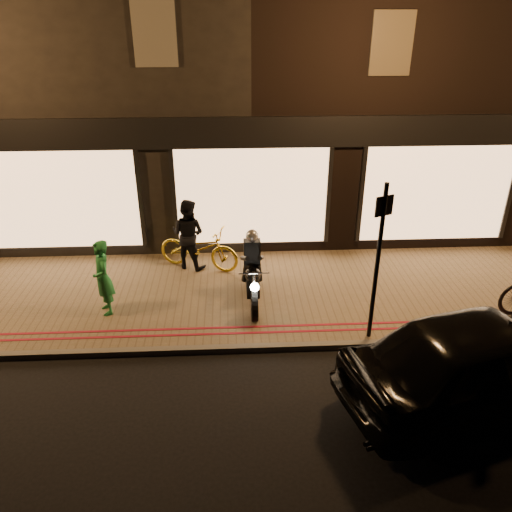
{
  "coord_description": "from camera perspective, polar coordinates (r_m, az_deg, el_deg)",
  "views": [
    {
      "loc": [
        -0.5,
        -7.4,
        5.63
      ],
      "look_at": [
        -0.01,
        1.77,
        1.1
      ],
      "focal_mm": 35.0,
      "sensor_mm": 36.0,
      "label": 1
    }
  ],
  "objects": [
    {
      "name": "bicycle_gold",
      "position": [
        11.75,
        -6.57,
        0.92
      ],
      "size": [
        2.08,
        1.34,
        1.03
      ],
      "primitive_type": "imported",
      "rotation": [
        0.0,
        0.0,
        1.21
      ],
      "color": "gold",
      "rests_on": "sidewalk"
    },
    {
      "name": "kerb_stone",
      "position": [
        9.31,
        0.65,
        -10.46
      ],
      "size": [
        50.0,
        0.14,
        0.12
      ],
      "primitive_type": "cube",
      "color": "#59544C",
      "rests_on": "ground"
    },
    {
      "name": "sign_post",
      "position": [
        8.92,
        13.8,
        0.01
      ],
      "size": [
        0.33,
        0.17,
        3.0
      ],
      "rotation": [
        0.0,
        0.0,
        0.4
      ],
      "color": "black",
      "rests_on": "sidewalk"
    },
    {
      "name": "ground",
      "position": [
        9.31,
        0.67,
        -10.94
      ],
      "size": [
        90.0,
        90.0,
        0.0
      ],
      "primitive_type": "plane",
      "color": "black",
      "rests_on": "ground"
    },
    {
      "name": "parked_car",
      "position": [
        8.6,
        25.1,
        -10.8
      ],
      "size": [
        5.02,
        3.05,
        1.6
      ],
      "primitive_type": "imported",
      "rotation": [
        0.0,
        0.0,
        1.84
      ],
      "color": "black",
      "rests_on": "ground"
    },
    {
      "name": "red_kerb_lines",
      "position": [
        9.68,
        0.47,
        -8.4
      ],
      "size": [
        50.0,
        0.26,
        0.01
      ],
      "color": "maroon",
      "rests_on": "sidewalk"
    },
    {
      "name": "sidewalk",
      "position": [
        10.94,
        0.01,
        -4.35
      ],
      "size": [
        50.0,
        4.0,
        0.12
      ],
      "primitive_type": "cube",
      "color": "brown",
      "rests_on": "ground"
    },
    {
      "name": "person_dark",
      "position": [
        11.7,
        -7.77,
        2.49
      ],
      "size": [
        1.01,
        0.92,
        1.68
      ],
      "primitive_type": "imported",
      "rotation": [
        0.0,
        0.0,
        2.71
      ],
      "color": "black",
      "rests_on": "sidewalk"
    },
    {
      "name": "motorcycle",
      "position": [
        10.26,
        -0.4,
        -2.22
      ],
      "size": [
        0.6,
        1.94,
        1.59
      ],
      "rotation": [
        0.0,
        0.0,
        0.01
      ],
      "color": "black",
      "rests_on": "sidewalk"
    },
    {
      "name": "person_green",
      "position": [
        10.28,
        -17.08,
        -2.39
      ],
      "size": [
        0.58,
        0.67,
        1.56
      ],
      "primitive_type": "imported",
      "rotation": [
        0.0,
        0.0,
        -1.13
      ],
      "color": "#207837",
      "rests_on": "sidewalk"
    },
    {
      "name": "building_row",
      "position": [
        16.46,
        -1.36,
        21.42
      ],
      "size": [
        48.0,
        10.11,
        8.5
      ],
      "color": "black",
      "rests_on": "ground"
    }
  ]
}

